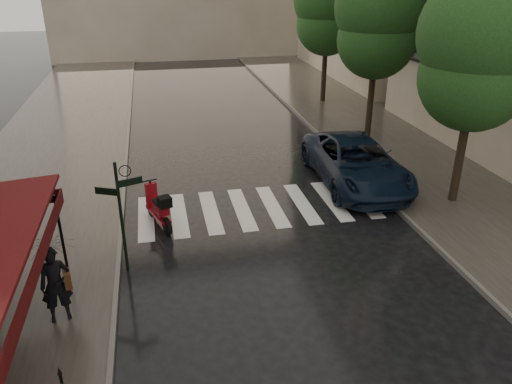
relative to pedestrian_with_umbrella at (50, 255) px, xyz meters
name	(u,v)px	position (x,y,z in m)	size (l,w,h in m)	color
ground	(181,339)	(2.60, -1.11, -1.81)	(120.00, 120.00, 0.00)	black
sidewalk_near	(51,160)	(-1.90, 10.89, -1.75)	(6.00, 60.00, 0.12)	#38332D
sidewalk_far	(382,137)	(12.85, 10.89, -1.75)	(5.50, 60.00, 0.12)	#38332D
curb_near	(127,155)	(1.15, 10.89, -1.73)	(0.12, 60.00, 0.16)	#595651
curb_far	(325,141)	(10.05, 10.89, -1.73)	(0.12, 60.00, 0.16)	#595651
crosswalk	(257,207)	(5.57, 4.89, -1.80)	(7.85, 3.20, 0.01)	silver
signpost	(121,209)	(1.40, 1.89, 0.02)	(1.17, 0.29, 3.10)	black
tree_near	(480,43)	(12.20, 3.89, 3.51)	(3.80, 3.80, 7.99)	black
tree_mid	(379,13)	(12.10, 10.89, 3.79)	(3.80, 3.80, 8.34)	black
tree_far	(328,5)	(12.30, 17.89, 3.65)	(3.80, 3.80, 8.16)	black
pedestrian_with_umbrella	(50,255)	(0.00, 0.00, 0.00)	(1.31, 1.33, 2.54)	black
scooter	(159,208)	(2.33, 4.26, -1.21)	(0.90, 1.90, 1.29)	black
parked_car	(356,162)	(9.55, 6.16, -0.98)	(2.76, 5.98, 1.66)	black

